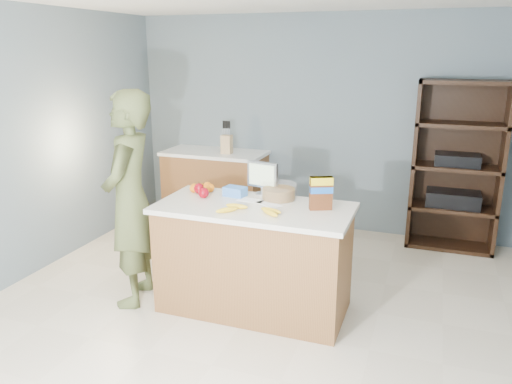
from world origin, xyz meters
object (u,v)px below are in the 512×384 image
(person, at_px, (130,200))
(counter_peninsula, at_px, (254,262))
(tv, at_px, (263,176))
(cereal_box, at_px, (321,191))
(shelving_unit, at_px, (456,169))

(person, bearing_deg, counter_peninsula, 86.05)
(tv, relative_size, cereal_box, 1.08)
(shelving_unit, height_order, cereal_box, shelving_unit)
(person, xyz_separation_m, tv, (0.97, 0.53, 0.16))
(counter_peninsula, relative_size, cereal_box, 6.00)
(shelving_unit, bearing_deg, cereal_box, -117.69)
(shelving_unit, distance_m, person, 3.41)
(shelving_unit, xyz_separation_m, tv, (-1.59, -1.72, 0.19))
(cereal_box, bearing_deg, tv, 156.16)
(counter_peninsula, distance_m, person, 1.14)
(person, bearing_deg, shelving_unit, 116.30)
(counter_peninsula, height_order, tv, tv)
(counter_peninsula, bearing_deg, person, -169.06)
(counter_peninsula, xyz_separation_m, person, (-1.02, -0.20, 0.48))
(shelving_unit, height_order, person, same)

